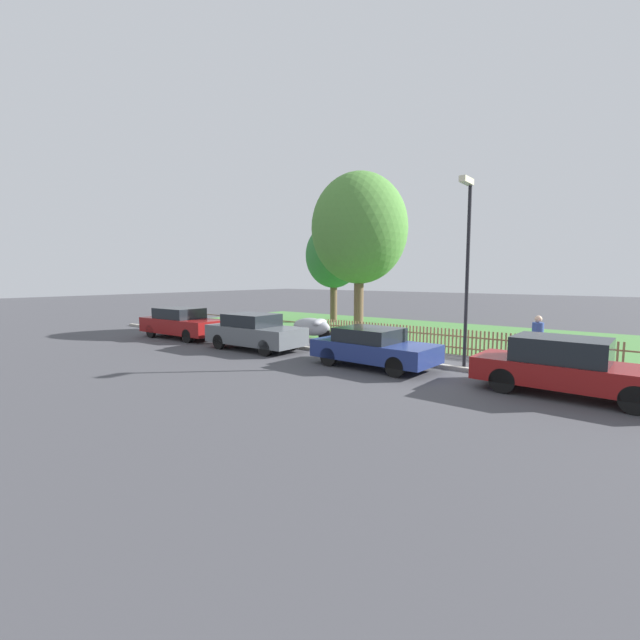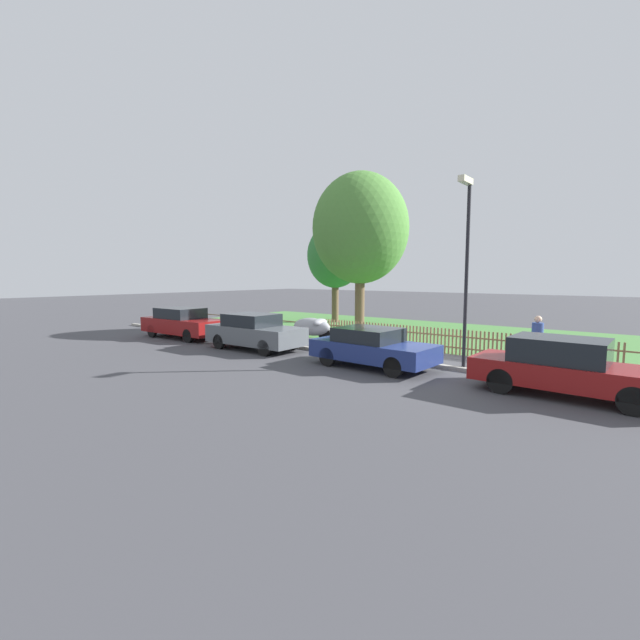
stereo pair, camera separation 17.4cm
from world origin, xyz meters
The scene contains 13 objects.
ground_plane centered at (0.00, 0.00, 0.00)m, with size 120.00×120.00×0.00m, color #424247.
kerb_stone centered at (0.00, 0.10, 0.06)m, with size 35.26×0.20×0.12m, color #9E998E.
grass_strip centered at (0.00, 7.82, 0.01)m, with size 35.26×10.36×0.01m, color #477F3D.
park_fence centered at (0.00, 2.65, 0.47)m, with size 35.26×0.05×0.94m.
parked_car_silver_hatchback centered at (-10.92, -1.03, 0.71)m, with size 4.43×1.82×1.39m.
parked_car_black_saloon centered at (-5.98, -1.13, 0.71)m, with size 4.03×1.79×1.40m.
parked_car_navy_estate centered at (-0.66, -1.07, 0.64)m, with size 3.96×1.88×1.24m.
parked_car_red_compact centered at (4.68, -1.03, 0.70)m, with size 4.29×1.73×1.40m.
covered_motorcycle centered at (-5.56, 1.93, 0.64)m, with size 2.06×0.95×1.03m.
tree_nearest_kerb centered at (-9.48, 8.91, 4.10)m, with size 3.47×3.47×6.13m.
tree_behind_motorcycle centered at (-5.76, 6.00, 5.25)m, with size 4.87×4.87×8.07m.
pedestrian_near_fence centered at (3.45, 1.89, 0.93)m, with size 0.44×0.44×1.65m.
street_lamp centered at (1.59, 0.68, 3.63)m, with size 0.20×0.79×5.79m.
Camera 1 is at (6.18, -12.59, 2.86)m, focal length 24.00 mm.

